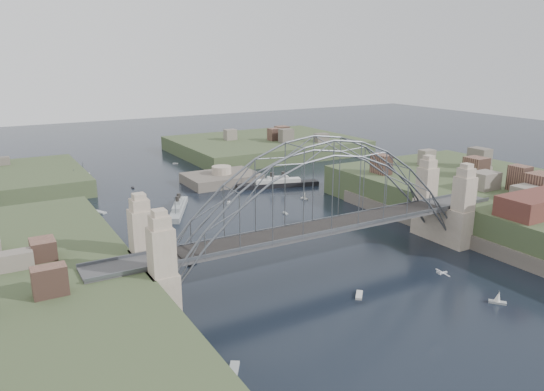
{
  "coord_description": "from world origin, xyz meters",
  "views": [
    {
      "loc": [
        -52.13,
        -72.22,
        38.49
      ],
      "look_at": [
        0.0,
        18.0,
        10.0
      ],
      "focal_mm": 33.97,
      "sensor_mm": 36.0,
      "label": 1
    }
  ],
  "objects": [
    {
      "name": "ground",
      "position": [
        0.0,
        0.0,
        0.0
      ],
      "size": [
        500.0,
        500.0,
        0.0
      ],
      "primitive_type": "plane",
      "color": "black",
      "rests_on": "ground"
    },
    {
      "name": "bridge",
      "position": [
        0.0,
        0.0,
        12.32
      ],
      "size": [
        84.0,
        13.8,
        24.6
      ],
      "color": "#434345",
      "rests_on": "ground"
    },
    {
      "name": "shore_east",
      "position": [
        57.32,
        0.0,
        1.97
      ],
      "size": [
        50.5,
        90.0,
        12.0
      ],
      "color": "#394728",
      "rests_on": "ground"
    },
    {
      "name": "headland_ne",
      "position": [
        50.0,
        110.0,
        0.75
      ],
      "size": [
        70.0,
        55.0,
        9.5
      ],
      "primitive_type": "cube",
      "color": "#394728",
      "rests_on": "ground"
    },
    {
      "name": "fort_island",
      "position": [
        12.0,
        70.0,
        -0.34
      ],
      "size": [
        22.0,
        16.0,
        9.4
      ],
      "color": "#564E45",
      "rests_on": "ground"
    },
    {
      "name": "wharf_shed",
      "position": [
        44.0,
        -14.0,
        10.0
      ],
      "size": [
        20.0,
        8.0,
        4.0
      ],
      "primitive_type": "cube",
      "color": "#592D26",
      "rests_on": "shore_east"
    },
    {
      "name": "naval_cruiser_near",
      "position": [
        -10.16,
        47.93,
        0.93
      ],
      "size": [
        11.34,
        19.0,
        5.98
      ],
      "color": "#9CA2A4",
      "rests_on": "ground"
    },
    {
      "name": "naval_cruiser_far",
      "position": [
        -26.17,
        92.71,
        0.91
      ],
      "size": [
        9.3,
        16.77,
        5.85
      ],
      "color": "#9CA2A4",
      "rests_on": "ground"
    },
    {
      "name": "ocean_liner",
      "position": [
        24.7,
        57.3,
        0.96
      ],
      "size": [
        25.11,
        10.31,
        6.17
      ],
      "color": "black",
      "rests_on": "ground"
    },
    {
      "name": "aeroplane",
      "position": [
        6.28,
        -22.67,
        6.6
      ],
      "size": [
        1.68,
        3.07,
        0.45
      ],
      "color": "silver"
    },
    {
      "name": "small_boat_a",
      "position": [
        -19.83,
        14.1,
        0.15
      ],
      "size": [
        2.34,
        1.87,
        0.45
      ],
      "color": "beige",
      "rests_on": "ground"
    },
    {
      "name": "small_boat_b",
      "position": [
        12.37,
        32.76,
        0.15
      ],
      "size": [
        0.82,
        1.98,
        0.45
      ],
      "color": "beige",
      "rests_on": "ground"
    },
    {
      "name": "small_boat_c",
      "position": [
        -0.82,
        -12.23,
        0.15
      ],
      "size": [
        2.84,
        2.95,
        0.45
      ],
      "color": "beige",
      "rests_on": "ground"
    },
    {
      "name": "small_boat_d",
      "position": [
        24.07,
        41.81,
        0.93
      ],
      "size": [
        1.35,
        2.16,
        2.38
      ],
      "color": "beige",
      "rests_on": "ground"
    },
    {
      "name": "small_boat_e",
      "position": [
        -27.73,
        57.11,
        0.15
      ],
      "size": [
        2.96,
        4.15,
        0.45
      ],
      "color": "beige",
      "rests_on": "ground"
    },
    {
      "name": "small_boat_f",
      "position": [
        3.97,
        48.0,
        0.29
      ],
      "size": [
        1.64,
        1.65,
        1.43
      ],
      "color": "beige",
      "rests_on": "ground"
    },
    {
      "name": "small_boat_g",
      "position": [
        16.78,
        -25.37,
        0.82
      ],
      "size": [
        2.37,
        2.61,
        2.38
      ],
      "color": "beige",
      "rests_on": "ground"
    },
    {
      "name": "small_boat_h",
      "position": [
        -13.72,
        77.6,
        0.15
      ],
      "size": [
        0.83,
        1.94,
        0.45
      ],
      "color": "beige",
      "rests_on": "ground"
    },
    {
      "name": "small_boat_i",
      "position": [
        26.02,
        20.41,
        0.15
      ],
      "size": [
        2.41,
        1.97,
        0.45
      ],
      "color": "beige",
      "rests_on": "ground"
    },
    {
      "name": "small_boat_j",
      "position": [
        -27.98,
        -20.76,
        0.15
      ],
      "size": [
        2.94,
        3.66,
        0.45
      ],
      "color": "beige",
      "rests_on": "ground"
    },
    {
      "name": "small_boat_k",
      "position": [
        9.51,
        105.26,
        0.15
      ],
      "size": [
        1.86,
        1.76,
        0.45
      ],
      "color": "beige",
      "rests_on": "ground"
    },
    {
      "name": "small_boat_l",
      "position": [
        -36.86,
        31.35,
        0.15
      ],
      "size": [
        1.35,
        2.67,
        0.45
      ],
      "color": "beige",
      "rests_on": "ground"
    }
  ]
}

